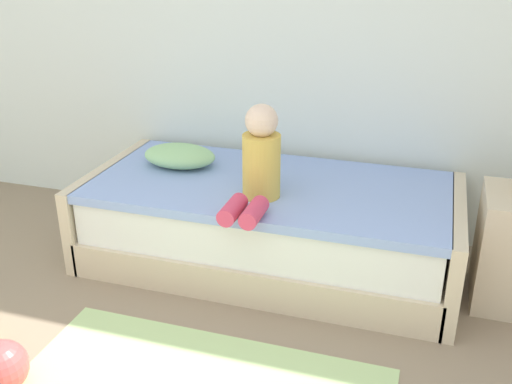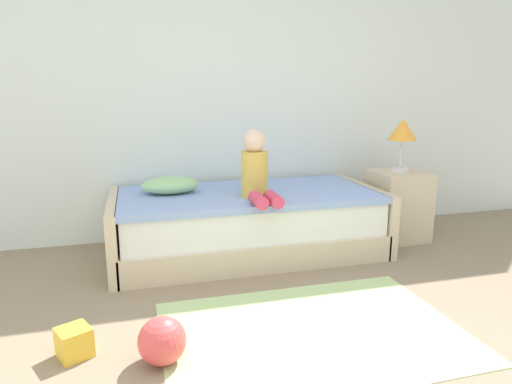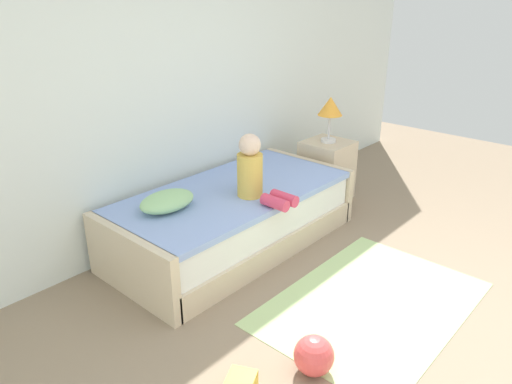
# 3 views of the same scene
# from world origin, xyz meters

# --- Properties ---
(bed) EXTENTS (2.11, 1.00, 0.50)m
(bed) POSITION_xyz_m (0.05, 2.00, 0.25)
(bed) COLOR beige
(bed) RESTS_ON ground
(child_figure) EXTENTS (0.20, 0.51, 0.50)m
(child_figure) POSITION_xyz_m (0.06, 1.77, 0.70)
(child_figure) COLOR gold
(child_figure) RESTS_ON bed
(pillow) EXTENTS (0.44, 0.30, 0.13)m
(pillow) POSITION_xyz_m (-0.54, 2.10, 0.56)
(pillow) COLOR #99CC8C
(pillow) RESTS_ON bed
(toy_ball) EXTENTS (0.23, 0.23, 0.23)m
(toy_ball) POSITION_xyz_m (-0.71, 0.63, 0.12)
(toy_ball) COLOR #E54C4C
(toy_ball) RESTS_ON ground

